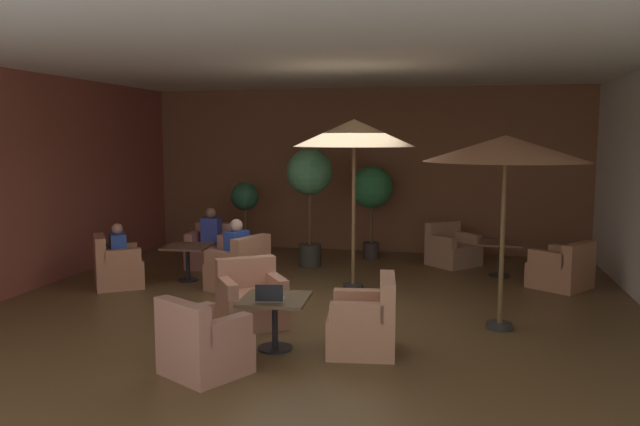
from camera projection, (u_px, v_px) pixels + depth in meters
name	position (u px, v px, depth m)	size (l,w,h in m)	color
ground_plane	(313.00, 309.00, 8.89)	(9.42, 9.55, 0.02)	brown
wall_back_brick	(364.00, 170.00, 13.26)	(9.42, 0.08, 3.46)	brown
wall_left_accent	(22.00, 183.00, 9.69)	(0.08, 9.55, 3.46)	brown
ceiling_slab	(312.00, 59.00, 8.47)	(9.42, 9.55, 0.06)	silver
cafe_table_front_left	(275.00, 309.00, 7.12)	(0.80, 0.80, 0.61)	black
armchair_front_left_north	(251.00, 301.00, 8.10)	(1.09, 1.09, 0.84)	tan
armchair_front_left_east	(203.00, 345.00, 6.38)	(1.01, 0.99, 0.81)	tan
armchair_front_left_south	(365.00, 324.00, 7.05)	(0.84, 0.84, 0.88)	tan
cafe_table_front_right	(188.00, 252.00, 10.55)	(0.80, 0.80, 0.61)	black
armchair_front_right_north	(116.00, 267.00, 10.13)	(1.01, 1.02, 0.86)	#BC7756
armchair_front_right_east	(239.00, 270.00, 9.91)	(1.01, 1.00, 0.89)	tan
armchair_front_right_south	(212.00, 251.00, 11.70)	(0.82, 0.80, 0.80)	#BC7563
cafe_table_mid_center	(500.00, 250.00, 10.89)	(0.77, 0.77, 0.61)	black
armchair_mid_center_north	(452.00, 250.00, 11.88)	(1.11, 1.11, 0.82)	tan
armchair_mid_center_east	(562.00, 270.00, 10.05)	(1.12, 1.12, 0.77)	#B87955
patio_umbrella_tall_red	(354.00, 134.00, 9.74)	(1.92, 1.92, 2.72)	#2D2D2D
patio_umbrella_center_beige	(506.00, 150.00, 7.67)	(2.04, 2.04, 2.46)	#2D2D2D
potted_tree_left_corner	(310.00, 181.00, 11.62)	(0.87, 0.87, 2.23)	#34352E
potted_tree_mid_left	(245.00, 207.00, 12.79)	(0.58, 0.58, 1.52)	#AB6C40
potted_tree_mid_right	(372.00, 191.00, 12.39)	(0.84, 0.84, 1.87)	#382D2D
patron_blue_shirt	(237.00, 244.00, 9.89)	(0.35, 0.43, 0.71)	#2944A1
patron_by_window	(211.00, 228.00, 11.61)	(0.34, 0.24, 0.70)	#3641A0
patron_with_friend	(118.00, 244.00, 10.10)	(0.42, 0.45, 0.59)	#2C489D
iced_drink_cup	(270.00, 294.00, 7.03)	(0.08, 0.08, 0.11)	white
open_laptop	(270.00, 296.00, 6.96)	(0.35, 0.28, 0.20)	#9EA0A5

